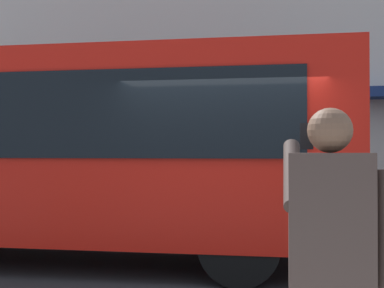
{
  "coord_description": "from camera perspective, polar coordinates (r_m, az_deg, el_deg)",
  "views": [
    {
      "loc": [
        -0.74,
        6.89,
        1.64
      ],
      "look_at": [
        0.56,
        -0.52,
        1.74
      ],
      "focal_mm": 49.61,
      "sensor_mm": 36.0,
      "label": 1
    }
  ],
  "objects": [
    {
      "name": "red_bus",
      "position": [
        8.32,
        -15.42,
        -0.43
      ],
      "size": [
        9.05,
        2.54,
        3.08
      ],
      "color": "red",
      "rests_on": "ground_plane"
    },
    {
      "name": "pedestrian_photographer",
      "position": [
        2.72,
        14.74,
        -11.31
      ],
      "size": [
        0.53,
        0.52,
        1.7
      ],
      "color": "#4C4238",
      "rests_on": "sidewalk_curb"
    },
    {
      "name": "ground_plane",
      "position": [
        7.12,
        3.81,
        -14.07
      ],
      "size": [
        60.0,
        60.0,
        0.0
      ],
      "primitive_type": "plane",
      "color": "#2B2B2D"
    }
  ]
}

